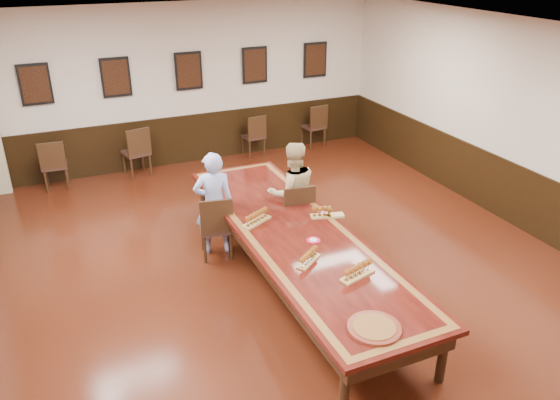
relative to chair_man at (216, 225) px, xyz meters
name	(u,v)px	position (x,y,z in m)	size (l,w,h in m)	color
floor	(295,281)	(0.76, -1.08, -0.50)	(8.00, 10.00, 0.02)	black
ceiling	(298,38)	(0.76, -1.08, 2.72)	(8.00, 10.00, 0.02)	white
wall_back	(189,85)	(0.76, 3.93, 1.11)	(8.00, 0.02, 3.20)	beige
wall_right	(536,131)	(4.77, -1.08, 1.11)	(0.02, 10.00, 3.20)	beige
chair_man	(216,225)	(0.00, 0.00, 0.00)	(0.46, 0.50, 0.98)	#321D16
chair_woman	(295,213)	(1.20, -0.13, 0.02)	(0.47, 0.52, 1.01)	#321D16
spare_chair_a	(54,164)	(-1.98, 3.57, -0.01)	(0.45, 0.49, 0.95)	#321D16
spare_chair_b	(136,151)	(-0.48, 3.59, 0.01)	(0.47, 0.51, 1.00)	#321D16
spare_chair_c	(253,135)	(2.03, 3.72, -0.04)	(0.42, 0.46, 0.90)	#321D16
spare_chair_d	(313,125)	(3.49, 3.73, -0.01)	(0.45, 0.49, 0.97)	#321D16
person_man	(214,204)	(0.02, 0.10, 0.29)	(0.57, 0.38, 1.57)	#526CCF
person_woman	(292,193)	(1.21, -0.02, 0.30)	(0.79, 0.61, 1.58)	#D6BD86
pink_phone	(323,212)	(1.36, -0.73, 0.27)	(0.07, 0.15, 0.01)	#E84DAA
wainscoting	(295,249)	(0.76, -1.08, 0.01)	(8.00, 10.00, 1.00)	black
conference_table	(295,241)	(0.76, -1.08, 0.12)	(1.40, 5.00, 0.76)	black
posters	(189,71)	(0.76, 3.85, 1.41)	(6.14, 0.04, 0.74)	black
flight_a	(257,218)	(0.39, -0.63, 0.34)	(0.47, 0.34, 0.17)	#A18443
flight_b	(325,212)	(1.31, -0.86, 0.34)	(0.48, 0.26, 0.17)	#A18443
flight_c	(309,257)	(0.58, -1.82, 0.33)	(0.40, 0.34, 0.15)	#A18443
flight_d	(358,271)	(0.94, -2.32, 0.34)	(0.48, 0.26, 0.17)	#A18443
red_plate_grp	(313,240)	(0.86, -1.39, 0.27)	(0.18, 0.18, 0.02)	#B90C2F
carved_platter	(374,328)	(0.60, -3.19, 0.28)	(0.68, 0.68, 0.04)	#561B11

